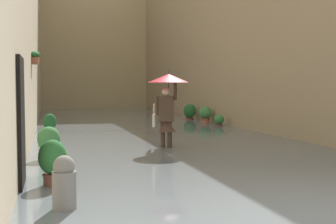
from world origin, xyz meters
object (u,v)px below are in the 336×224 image
(potted_plant_near_right, at_px, (50,125))
(potted_plant_far_right, at_px, (49,144))
(mooring_bollard, at_px, (64,190))
(potted_plant_far_left, at_px, (219,122))
(potted_plant_near_left, at_px, (205,115))
(potted_plant_mid_right, at_px, (53,164))
(person_wading, at_px, (167,95))
(potted_plant_mid_left, at_px, (190,112))

(potted_plant_near_right, xyz_separation_m, potted_plant_far_right, (0.04, 5.59, 0.05))
(potted_plant_near_right, distance_m, mooring_bollard, 9.61)
(potted_plant_near_right, bearing_deg, potted_plant_far_left, -172.61)
(potted_plant_far_left, height_order, mooring_bollard, mooring_bollard)
(potted_plant_near_left, height_order, potted_plant_far_left, potted_plant_near_left)
(potted_plant_far_right, relative_size, potted_plant_far_left, 1.38)
(potted_plant_mid_right, xyz_separation_m, mooring_bollard, (-0.12, 1.43, -0.09))
(potted_plant_mid_right, bearing_deg, potted_plant_far_right, -88.90)
(person_wading, bearing_deg, potted_plant_mid_left, -111.74)
(potted_plant_mid_right, bearing_deg, potted_plant_far_left, -125.66)
(potted_plant_near_right, height_order, potted_plant_mid_left, potted_plant_mid_left)
(mooring_bollard, bearing_deg, potted_plant_near_right, -89.23)
(potted_plant_near_right, xyz_separation_m, potted_plant_mid_right, (-0.01, 8.18, 0.07))
(mooring_bollard, bearing_deg, potted_plant_mid_right, -85.05)
(potted_plant_mid_right, bearing_deg, potted_plant_mid_left, -117.05)
(potted_plant_far_right, bearing_deg, potted_plant_far_left, -135.41)
(potted_plant_near_right, height_order, potted_plant_near_left, potted_plant_near_left)
(mooring_bollard, bearing_deg, person_wading, -118.37)
(potted_plant_far_right, height_order, potted_plant_mid_right, potted_plant_mid_right)
(person_wading, relative_size, potted_plant_mid_left, 2.31)
(potted_plant_near_left, relative_size, potted_plant_mid_left, 0.95)
(potted_plant_near_right, bearing_deg, potted_plant_near_left, -159.13)
(mooring_bollard, bearing_deg, potted_plant_far_left, -121.27)
(potted_plant_near_left, relative_size, potted_plant_mid_right, 0.97)
(person_wading, relative_size, potted_plant_far_right, 2.41)
(potted_plant_far_left, bearing_deg, person_wading, 56.14)
(potted_plant_near_right, relative_size, potted_plant_far_left, 1.30)
(potted_plant_near_right, xyz_separation_m, potted_plant_far_left, (-6.48, -0.84, -0.11))
(potted_plant_mid_right, bearing_deg, mooring_bollard, 94.95)
(potted_plant_far_right, xyz_separation_m, potted_plant_mid_right, (-0.05, 2.59, 0.01))
(potted_plant_mid_right, bearing_deg, potted_plant_near_left, -121.38)
(potted_plant_near_right, distance_m, potted_plant_far_right, 5.59)
(potted_plant_far_right, relative_size, mooring_bollard, 1.02)
(potted_plant_near_right, bearing_deg, potted_plant_mid_right, 90.04)
(person_wading, height_order, potted_plant_near_left, person_wading)
(person_wading, relative_size, potted_plant_near_right, 2.57)
(person_wading, bearing_deg, mooring_bollard, 61.63)
(potted_plant_far_left, bearing_deg, potted_plant_mid_right, 54.34)
(potted_plant_far_right, bearing_deg, potted_plant_near_right, -90.46)
(potted_plant_mid_right, distance_m, mooring_bollard, 1.44)
(person_wading, bearing_deg, potted_plant_far_right, 19.90)
(potted_plant_far_left, bearing_deg, potted_plant_far_right, 44.59)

